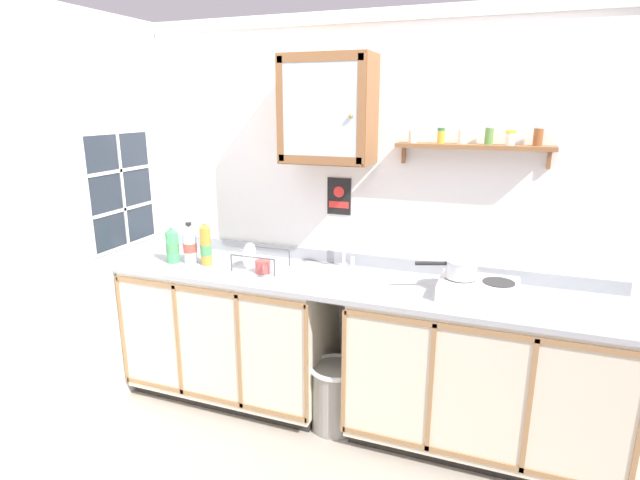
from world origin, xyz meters
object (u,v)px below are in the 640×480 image
sink (333,277)px  dish_rack (259,266)px  mug (263,268)px  wall_cabinet (328,110)px  saucepan (460,268)px  trash_bin (335,395)px  warning_sign (339,197)px  bottle_soda_green_0 (172,245)px  bottle_juice_amber_1 (206,245)px  hot_plate_stove (478,289)px  bottle_water_clear_2 (190,245)px

sink → dish_rack: (-0.47, -0.06, 0.04)m
sink → mug: (-0.40, -0.13, 0.06)m
sink → wall_cabinet: 0.99m
saucepan → trash_bin: 1.08m
warning_sign → bottle_soda_green_0: bearing=-160.3°
dish_rack → warning_sign: size_ratio=1.36×
bottle_juice_amber_1 → warning_sign: size_ratio=1.27×
dish_rack → trash_bin: dish_rack is taller
trash_bin → hot_plate_stove: bearing=9.1°
bottle_juice_amber_1 → bottle_water_clear_2: bearing=179.9°
bottle_juice_amber_1 → mug: 0.44m
bottle_water_clear_2 → mug: (0.55, -0.05, -0.08)m
bottle_juice_amber_1 → trash_bin: bearing=-5.2°
trash_bin → wall_cabinet: bearing=118.6°
dish_rack → wall_cabinet: size_ratio=0.51×
bottle_juice_amber_1 → dish_rack: size_ratio=0.94×
wall_cabinet → warning_sign: size_ratio=2.65×
sink → bottle_water_clear_2: size_ratio=1.79×
bottle_water_clear_2 → dish_rack: (0.49, 0.02, -0.10)m
wall_cabinet → bottle_juice_amber_1: bearing=-165.8°
bottle_juice_amber_1 → bottle_water_clear_2: bottle_juice_amber_1 is taller
wall_cabinet → hot_plate_stove: bearing=-9.4°
hot_plate_stove → saucepan: 0.14m
hot_plate_stove → warning_sign: (-0.89, 0.29, 0.40)m
wall_cabinet → trash_bin: size_ratio=1.47×
bottle_juice_amber_1 → warning_sign: warning_sign is taller
dish_rack → mug: size_ratio=2.61×
trash_bin → bottle_water_clear_2: bearing=175.4°
warning_sign → trash_bin: size_ratio=0.56×
saucepan → bottle_juice_amber_1: 1.58m
sink → wall_cabinet: wall_cabinet is taller
sink → bottle_juice_amber_1: 0.85m
wall_cabinet → mug: bearing=-143.4°
bottle_soda_green_0 → warning_sign: warning_sign is taller
dish_rack → warning_sign: 0.67m
hot_plate_stove → wall_cabinet: wall_cabinet is taller
bottle_water_clear_2 → wall_cabinet: (0.88, 0.19, 0.85)m
wall_cabinet → warning_sign: bearing=79.4°
bottle_juice_amber_1 → sink: bearing=5.5°
saucepan → hot_plate_stove: bearing=-12.6°
wall_cabinet → sink: bearing=-56.5°
bottle_juice_amber_1 → trash_bin: (0.91, -0.08, -0.83)m
dish_rack → wall_cabinet: bearing=23.4°
hot_plate_stove → trash_bin: hot_plate_stove is taller
bottle_water_clear_2 → warning_sign: size_ratio=1.16×
mug → wall_cabinet: wall_cabinet is taller
sink → bottle_soda_green_0: (-1.07, -0.11, 0.13)m
saucepan → mug: saucepan is taller
wall_cabinet → warning_sign: 0.55m
sink → saucepan: (0.74, -0.02, 0.15)m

